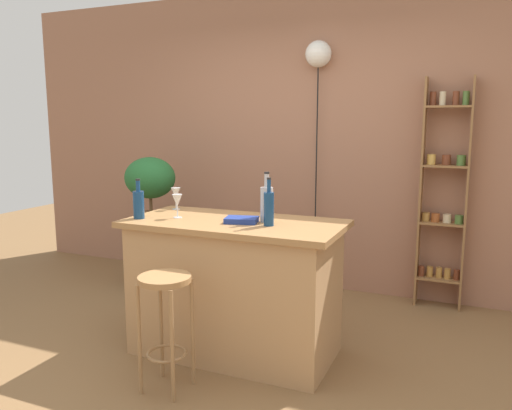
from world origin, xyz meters
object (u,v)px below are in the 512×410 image
bottle_sauce_amber (269,208)px  pendant_globe_light (318,57)px  bar_stool (165,307)px  wine_glass_left (177,201)px  bottle_spirits_clear (267,203)px  cookbook (242,220)px  wine_glass_center (176,194)px  wine_glass_right (267,199)px  spice_shelf (444,193)px  plant_stool (153,263)px  bottle_soda_blue (139,204)px  potted_plant (150,188)px

bottle_sauce_amber → pendant_globe_light: size_ratio=0.13×
bar_stool → wine_glass_left: 0.81m
bottle_spirits_clear → cookbook: bottle_spirits_clear is taller
bar_stool → wine_glass_center: (-0.44, 0.85, 0.53)m
bottle_sauce_amber → cookbook: bearing=173.8°
bar_stool → wine_glass_right: (0.28, 0.89, 0.53)m
spice_shelf → plant_stool: size_ratio=4.05×
bottle_spirits_clear → pendant_globe_light: bearing=94.1°
plant_stool → bottle_soda_blue: bearing=-58.4°
plant_stool → pendant_globe_light: 2.47m
wine_glass_right → spice_shelf: bearing=47.8°
potted_plant → wine_glass_right: potted_plant is taller
bottle_soda_blue → potted_plant: bearing=121.6°
potted_plant → wine_glass_center: bearing=-44.3°
spice_shelf → bottle_soda_blue: (-1.87, -1.69, 0.04)m
wine_glass_left → bar_stool: bearing=-65.7°
wine_glass_left → wine_glass_center: bearing=123.7°
spice_shelf → bottle_sauce_amber: (-0.96, -1.56, 0.06)m
spice_shelf → wine_glass_center: bearing=-145.3°
bar_stool → potted_plant: (-1.17, 1.56, 0.45)m
spice_shelf → wine_glass_right: bearing=-132.2°
bar_stool → pendant_globe_light: pendant_globe_light is taller
spice_shelf → bottle_spirits_clear: bearing=-125.1°
potted_plant → wine_glass_left: bearing=-47.3°
bottle_soda_blue → bottle_sauce_amber: size_ratio=0.89×
plant_stool → bottle_sauce_amber: 2.05m
wine_glass_right → pendant_globe_light: size_ratio=0.07×
bar_stool → spice_shelf: (1.39, 2.12, 0.48)m
bottle_soda_blue → wine_glass_center: (0.04, 0.42, 0.01)m
wine_glass_right → cookbook: wine_glass_right is taller
wine_glass_right → plant_stool: bearing=155.5°
potted_plant → wine_glass_left: 1.36m
wine_glass_left → bottle_soda_blue: bearing=-150.8°
wine_glass_right → bottle_spirits_clear: bearing=-68.5°
bar_stool → wine_glass_center: 1.10m
bottle_soda_blue → wine_glass_left: size_ratio=1.67×
wine_glass_center → wine_glass_right: size_ratio=1.00×
bottle_spirits_clear → wine_glass_right: size_ratio=2.03×
cookbook → potted_plant: bearing=132.2°
bottle_soda_blue → wine_glass_left: 0.26m
bar_stool → bottle_soda_blue: size_ratio=2.57×
wine_glass_right → wine_glass_center: bearing=-176.3°
spice_shelf → wine_glass_center: (-1.83, -1.27, 0.06)m
wine_glass_center → potted_plant: bearing=135.7°
pendant_globe_light → plant_stool: bearing=-157.2°
plant_stool → potted_plant: 0.73m
bottle_spirits_clear → pendant_globe_light: (-0.11, 1.49, 1.10)m
plant_stool → wine_glass_center: bearing=-44.3°
wine_glass_right → cookbook: 0.33m
potted_plant → wine_glass_left: (0.92, -1.00, 0.08)m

